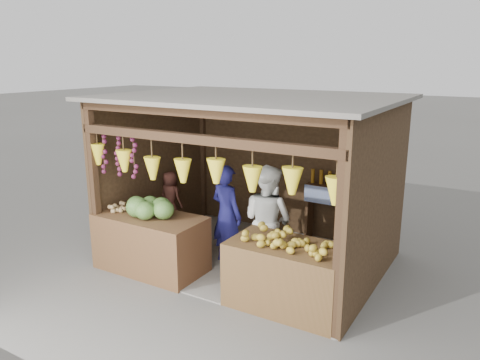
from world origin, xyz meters
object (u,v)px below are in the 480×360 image
object	(u,v)px
counter_right	(287,276)
woman_standing	(268,220)
counter_left	(151,243)
man_standing	(227,215)
vendor_seated	(170,197)

from	to	relation	value
counter_right	woman_standing	world-z (taller)	woman_standing
counter_left	counter_right	distance (m)	2.30
man_standing	vendor_seated	size ratio (longest dim) A/B	1.70
man_standing	woman_standing	xyz separation A→B (m)	(0.72, 0.01, 0.04)
woman_standing	man_standing	bearing A→B (deg)	14.31
man_standing	woman_standing	world-z (taller)	woman_standing
counter_right	woman_standing	size ratio (longest dim) A/B	0.91
woman_standing	vendor_seated	xyz separation A→B (m)	(-2.22, 0.45, -0.09)
man_standing	counter_right	bearing A→B (deg)	165.94
counter_left	vendor_seated	bearing A→B (deg)	116.19
counter_right	woman_standing	bearing A→B (deg)	131.84
counter_right	woman_standing	distance (m)	1.13
man_standing	woman_standing	distance (m)	0.73
man_standing	vendor_seated	bearing A→B (deg)	-2.85
counter_right	vendor_seated	size ratio (longest dim) A/B	1.62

